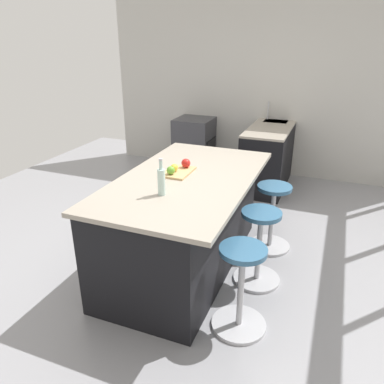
{
  "coord_description": "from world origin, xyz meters",
  "views": [
    {
      "loc": [
        3.23,
        1.22,
        2.18
      ],
      "look_at": [
        0.25,
        0.05,
        0.81
      ],
      "focal_mm": 34.83,
      "sensor_mm": 36.0,
      "label": 1
    }
  ],
  "objects_px": {
    "oven_range": "(194,144)",
    "water_bottle": "(161,181)",
    "stool_by_window": "(272,219)",
    "apple_red": "(186,163)",
    "kitchen_island": "(183,222)",
    "apple_yellow": "(174,168)",
    "stool_near_camera": "(241,291)",
    "cutting_board": "(178,172)",
    "apple_green": "(171,170)",
    "stool_middle": "(259,249)"
  },
  "relations": [
    {
      "from": "stool_middle",
      "to": "water_bottle",
      "type": "height_order",
      "value": "water_bottle"
    },
    {
      "from": "stool_near_camera",
      "to": "kitchen_island",
      "type": "bearing_deg",
      "value": -130.66
    },
    {
      "from": "stool_middle",
      "to": "apple_red",
      "type": "bearing_deg",
      "value": -103.26
    },
    {
      "from": "stool_by_window",
      "to": "apple_red",
      "type": "bearing_deg",
      "value": -59.92
    },
    {
      "from": "stool_by_window",
      "to": "apple_yellow",
      "type": "distance_m",
      "value": 1.25
    },
    {
      "from": "oven_range",
      "to": "stool_middle",
      "type": "height_order",
      "value": "oven_range"
    },
    {
      "from": "stool_near_camera",
      "to": "stool_by_window",
      "type": "bearing_deg",
      "value": 180.0
    },
    {
      "from": "oven_range",
      "to": "water_bottle",
      "type": "bearing_deg",
      "value": 16.66
    },
    {
      "from": "stool_middle",
      "to": "stool_by_window",
      "type": "bearing_deg",
      "value": 180.0
    },
    {
      "from": "kitchen_island",
      "to": "stool_by_window",
      "type": "distance_m",
      "value": 1.01
    },
    {
      "from": "stool_by_window",
      "to": "apple_green",
      "type": "bearing_deg",
      "value": -51.12
    },
    {
      "from": "stool_by_window",
      "to": "cutting_board",
      "type": "bearing_deg",
      "value": -54.98
    },
    {
      "from": "stool_by_window",
      "to": "apple_green",
      "type": "relative_size",
      "value": 9.36
    },
    {
      "from": "apple_yellow",
      "to": "apple_red",
      "type": "height_order",
      "value": "apple_red"
    },
    {
      "from": "oven_range",
      "to": "kitchen_island",
      "type": "xyz_separation_m",
      "value": [
        2.78,
        0.96,
        0.04
      ]
    },
    {
      "from": "kitchen_island",
      "to": "apple_yellow",
      "type": "distance_m",
      "value": 0.54
    },
    {
      "from": "stool_middle",
      "to": "cutting_board",
      "type": "relative_size",
      "value": 2.03
    },
    {
      "from": "water_bottle",
      "to": "stool_by_window",
      "type": "bearing_deg",
      "value": 145.97
    },
    {
      "from": "oven_range",
      "to": "stool_near_camera",
      "type": "height_order",
      "value": "oven_range"
    },
    {
      "from": "apple_green",
      "to": "cutting_board",
      "type": "bearing_deg",
      "value": 167.16
    },
    {
      "from": "cutting_board",
      "to": "apple_green",
      "type": "height_order",
      "value": "apple_green"
    },
    {
      "from": "apple_yellow",
      "to": "apple_green",
      "type": "distance_m",
      "value": 0.08
    },
    {
      "from": "stool_by_window",
      "to": "water_bottle",
      "type": "distance_m",
      "value": 1.53
    },
    {
      "from": "kitchen_island",
      "to": "apple_yellow",
      "type": "bearing_deg",
      "value": -114.33
    },
    {
      "from": "oven_range",
      "to": "water_bottle",
      "type": "distance_m",
      "value": 3.44
    },
    {
      "from": "oven_range",
      "to": "apple_yellow",
      "type": "distance_m",
      "value": 2.92
    },
    {
      "from": "apple_yellow",
      "to": "water_bottle",
      "type": "xyz_separation_m",
      "value": [
        0.5,
        0.11,
        0.07
      ]
    },
    {
      "from": "cutting_board",
      "to": "water_bottle",
      "type": "height_order",
      "value": "water_bottle"
    },
    {
      "from": "oven_range",
      "to": "water_bottle",
      "type": "height_order",
      "value": "water_bottle"
    },
    {
      "from": "apple_yellow",
      "to": "cutting_board",
      "type": "bearing_deg",
      "value": 129.43
    },
    {
      "from": "stool_by_window",
      "to": "apple_red",
      "type": "relative_size",
      "value": 8.27
    },
    {
      "from": "oven_range",
      "to": "apple_red",
      "type": "distance_m",
      "value": 2.81
    },
    {
      "from": "apple_green",
      "to": "water_bottle",
      "type": "xyz_separation_m",
      "value": [
        0.42,
        0.11,
        0.06
      ]
    },
    {
      "from": "kitchen_island",
      "to": "apple_green",
      "type": "distance_m",
      "value": 0.54
    },
    {
      "from": "stool_near_camera",
      "to": "cutting_board",
      "type": "xyz_separation_m",
      "value": [
        -0.72,
        -0.84,
        0.62
      ]
    },
    {
      "from": "stool_middle",
      "to": "apple_yellow",
      "type": "bearing_deg",
      "value": -93.05
    },
    {
      "from": "kitchen_island",
      "to": "water_bottle",
      "type": "xyz_separation_m",
      "value": [
        0.46,
        0.01,
        0.6
      ]
    },
    {
      "from": "kitchen_island",
      "to": "stool_by_window",
      "type": "bearing_deg",
      "value": 130.66
    },
    {
      "from": "stool_by_window",
      "to": "apple_green",
      "type": "xyz_separation_m",
      "value": [
        0.69,
        -0.86,
        0.67
      ]
    },
    {
      "from": "oven_range",
      "to": "apple_yellow",
      "type": "height_order",
      "value": "apple_yellow"
    },
    {
      "from": "apple_green",
      "to": "water_bottle",
      "type": "bearing_deg",
      "value": 14.56
    },
    {
      "from": "kitchen_island",
      "to": "stool_middle",
      "type": "relative_size",
      "value": 2.84
    },
    {
      "from": "cutting_board",
      "to": "water_bottle",
      "type": "relative_size",
      "value": 1.15
    },
    {
      "from": "apple_red",
      "to": "water_bottle",
      "type": "relative_size",
      "value": 0.28
    },
    {
      "from": "cutting_board",
      "to": "water_bottle",
      "type": "bearing_deg",
      "value": 9.07
    },
    {
      "from": "apple_yellow",
      "to": "apple_green",
      "type": "height_order",
      "value": "apple_green"
    },
    {
      "from": "oven_range",
      "to": "apple_green",
      "type": "distance_m",
      "value": 3.0
    },
    {
      "from": "stool_by_window",
      "to": "stool_near_camera",
      "type": "height_order",
      "value": "same"
    },
    {
      "from": "stool_middle",
      "to": "apple_red",
      "type": "height_order",
      "value": "apple_red"
    },
    {
      "from": "apple_yellow",
      "to": "oven_range",
      "type": "bearing_deg",
      "value": -162.61
    }
  ]
}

